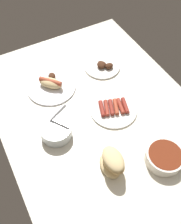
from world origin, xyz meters
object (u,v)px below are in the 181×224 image
object	(u,v)px
plate_grilled_meat	(102,66)
bowl_chili	(164,157)
plate_hotdog_assembled	(51,85)
plate_sausages	(113,108)
bread_stack	(112,162)
bowl_coleslaw	(56,130)

from	to	relation	value
plate_grilled_meat	bowl_chili	world-z (taller)	bowl_chili
plate_hotdog_assembled	bowl_chili	bearing A→B (deg)	-157.65
bowl_chili	plate_sausages	bearing A→B (deg)	7.64
bread_stack	plate_grilled_meat	bearing A→B (deg)	-26.62
plate_grilled_meat	plate_hotdog_assembled	size ratio (longest dim) A/B	0.78
bread_stack	plate_hotdog_assembled	bearing A→B (deg)	4.26
plate_grilled_meat	plate_hotdog_assembled	distance (cm)	30.09
bowl_coleslaw	bread_stack	size ratio (longest dim) A/B	1.22
plate_sausages	bowl_coleslaw	size ratio (longest dim) A/B	1.46
bread_stack	plate_sausages	bearing A→B (deg)	-33.19
plate_hotdog_assembled	plate_sausages	bearing A→B (deg)	-143.62
bread_stack	plate_hotdog_assembled	world-z (taller)	bread_stack
plate_hotdog_assembled	bread_stack	bearing A→B (deg)	-175.74
bowl_chili	bowl_coleslaw	world-z (taller)	bowl_coleslaw
plate_grilled_meat	plate_sausages	size ratio (longest dim) A/B	0.86
plate_grilled_meat	plate_sausages	distance (cm)	29.12
plate_sausages	plate_hotdog_assembled	distance (cm)	34.00
bowl_chili	bowl_coleslaw	bearing A→B (deg)	46.01
plate_grilled_meat	plate_hotdog_assembled	xyz separation A→B (cm)	(-0.01, 30.09, 0.61)
plate_grilled_meat	bowl_coleslaw	size ratio (longest dim) A/B	1.26
bowl_coleslaw	plate_hotdog_assembled	distance (cm)	28.66
plate_sausages	plate_hotdog_assembled	world-z (taller)	plate_hotdog_assembled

